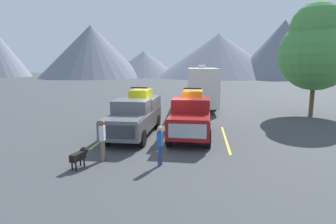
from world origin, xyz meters
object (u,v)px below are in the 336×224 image
person_b (160,143)px  dog (80,155)px  pickup_truck_b (191,115)px  camper_trailer_a (202,86)px  pickup_truck_a (136,114)px  person_a (102,137)px

person_b → dog: (-3.00, -0.57, -0.41)m
pickup_truck_b → camper_trailer_a: camper_trailer_a is taller
pickup_truck_a → dog: bearing=-99.9°
pickup_truck_b → person_b: size_ratio=3.48×
person_b → dog: size_ratio=1.59×
person_b → pickup_truck_a: bearing=114.0°
dog → camper_trailer_a: bearing=73.1°
pickup_truck_a → dog: (-0.92, -5.24, -0.68)m
pickup_truck_b → dog: bearing=-127.2°
camper_trailer_a → dog: 15.80m
pickup_truck_a → person_a: bearing=-94.1°
pickup_truck_b → person_a: 5.63m
pickup_truck_a → camper_trailer_a: size_ratio=0.67×
pickup_truck_b → person_b: 4.84m
pickup_truck_a → person_b: (2.08, -4.67, -0.26)m
pickup_truck_b → person_a: (-3.41, -4.47, -0.22)m
pickup_truck_a → person_a: (-0.32, -4.42, -0.19)m
camper_trailer_a → dog: camper_trailer_a is taller
pickup_truck_a → person_a: 4.44m
pickup_truck_a → person_b: size_ratio=3.78×
pickup_truck_b → camper_trailer_a: 9.81m
person_a → dog: person_a is taller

